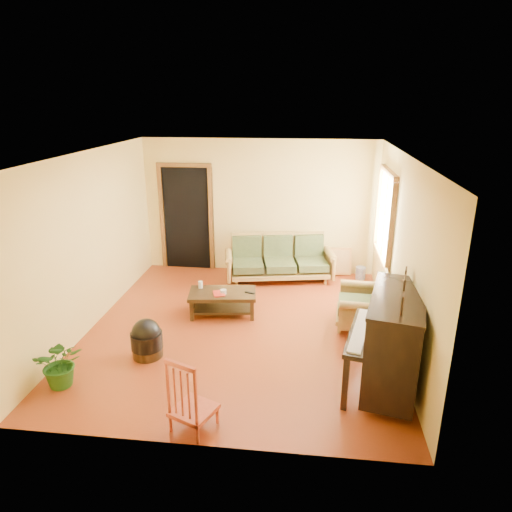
# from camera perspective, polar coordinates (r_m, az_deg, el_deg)

# --- Properties ---
(floor) EXTENTS (5.00, 5.00, 0.00)m
(floor) POSITION_cam_1_polar(r_m,az_deg,el_deg) (7.03, -1.98, -8.97)
(floor) COLOR maroon
(floor) RESTS_ON ground
(doorway) EXTENTS (1.08, 0.16, 2.05)m
(doorway) POSITION_cam_1_polar(r_m,az_deg,el_deg) (9.22, -8.67, 4.61)
(doorway) COLOR black
(doorway) RESTS_ON floor
(window) EXTENTS (0.12, 1.36, 1.46)m
(window) POSITION_cam_1_polar(r_m,az_deg,el_deg) (7.74, 15.87, 4.90)
(window) COLOR white
(window) RESTS_ON right_wall
(sofa) EXTENTS (2.13, 1.20, 0.86)m
(sofa) POSITION_cam_1_polar(r_m,az_deg,el_deg) (8.64, 2.97, -0.34)
(sofa) COLOR olive
(sofa) RESTS_ON floor
(coffee_table) EXTENTS (1.12, 0.71, 0.38)m
(coffee_table) POSITION_cam_1_polar(r_m,az_deg,el_deg) (7.38, -4.18, -5.88)
(coffee_table) COLOR black
(coffee_table) RESTS_ON floor
(armchair) EXTENTS (0.88, 0.92, 0.86)m
(armchair) POSITION_cam_1_polar(r_m,az_deg,el_deg) (7.09, 13.02, -5.38)
(armchair) COLOR olive
(armchair) RESTS_ON floor
(piano) EXTENTS (1.09, 1.51, 1.21)m
(piano) POSITION_cam_1_polar(r_m,az_deg,el_deg) (5.65, 16.81, -10.41)
(piano) COLOR black
(piano) RESTS_ON floor
(footstool) EXTENTS (0.50, 0.50, 0.40)m
(footstool) POSITION_cam_1_polar(r_m,az_deg,el_deg) (6.41, -13.47, -10.49)
(footstool) COLOR black
(footstool) RESTS_ON floor
(red_chair) EXTENTS (0.55, 0.57, 0.88)m
(red_chair) POSITION_cam_1_polar(r_m,az_deg,el_deg) (4.96, -7.91, -16.52)
(red_chair) COLOR maroon
(red_chair) RESTS_ON floor
(leaning_frame) EXTENTS (0.44, 0.15, 0.58)m
(leaning_frame) POSITION_cam_1_polar(r_m,az_deg,el_deg) (9.05, 10.49, -0.65)
(leaning_frame) COLOR #B6803C
(leaning_frame) RESTS_ON floor
(ceramic_crock) EXTENTS (0.23, 0.23, 0.24)m
(ceramic_crock) POSITION_cam_1_polar(r_m,az_deg,el_deg) (9.01, 12.94, -2.08)
(ceramic_crock) COLOR #3853A8
(ceramic_crock) RESTS_ON floor
(potted_plant) EXTENTS (0.69, 0.65, 0.62)m
(potted_plant) POSITION_cam_1_polar(r_m,az_deg,el_deg) (6.09, -23.23, -12.18)
(potted_plant) COLOR #215418
(potted_plant) RESTS_ON floor
(book) EXTENTS (0.24, 0.28, 0.02)m
(book) POSITION_cam_1_polar(r_m,az_deg,el_deg) (7.21, -5.35, -4.77)
(book) COLOR #A82416
(book) RESTS_ON coffee_table
(candle) EXTENTS (0.09, 0.09, 0.12)m
(candle) POSITION_cam_1_polar(r_m,az_deg,el_deg) (7.47, -6.96, -3.57)
(candle) COLOR white
(candle) RESTS_ON coffee_table
(glass_jar) EXTENTS (0.12, 0.12, 0.07)m
(glass_jar) POSITION_cam_1_polar(r_m,az_deg,el_deg) (7.23, -4.11, -4.47)
(glass_jar) COLOR silver
(glass_jar) RESTS_ON coffee_table
(remote) EXTENTS (0.17, 0.10, 0.02)m
(remote) POSITION_cam_1_polar(r_m,az_deg,el_deg) (7.24, -0.80, -4.60)
(remote) COLOR black
(remote) RESTS_ON coffee_table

